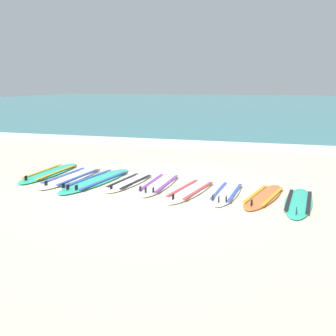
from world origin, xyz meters
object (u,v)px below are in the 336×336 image
at_px(surfboard_8, 299,202).
at_px(surfboard_5, 191,191).
at_px(surfboard_6, 227,193).
at_px(surfboard_0, 50,173).
at_px(surfboard_1, 72,177).
at_px(surfboard_2, 97,180).
at_px(surfboard_3, 129,182).
at_px(surfboard_7, 264,197).
at_px(surfboard_4, 159,184).

bearing_deg(surfboard_8, surfboard_5, 174.11).
relative_size(surfboard_6, surfboard_8, 0.94).
xyz_separation_m(surfboard_0, surfboard_1, (0.77, -0.26, -0.00)).
xyz_separation_m(surfboard_2, surfboard_3, (0.81, 0.05, -0.00)).
bearing_deg(surfboard_7, surfboard_3, 174.16).
distance_m(surfboard_7, surfboard_8, 0.69).
bearing_deg(surfboard_6, surfboard_8, -10.04).
bearing_deg(surfboard_0, surfboard_7, -6.69).
bearing_deg(surfboard_0, surfboard_5, -9.05).
height_order(surfboard_4, surfboard_7, same).
bearing_deg(surfboard_6, surfboard_0, 172.76).
xyz_separation_m(surfboard_0, surfboard_6, (4.58, -0.58, 0.00)).
relative_size(surfboard_0, surfboard_7, 1.15).
xyz_separation_m(surfboard_3, surfboard_5, (1.51, -0.29, -0.00)).
height_order(surfboard_5, surfboard_6, same).
bearing_deg(surfboard_1, surfboard_4, -0.68).
bearing_deg(surfboard_7, surfboard_1, 175.42).
bearing_deg(surfboard_4, surfboard_1, 179.32).
height_order(surfboard_2, surfboard_4, same).
height_order(surfboard_0, surfboard_5, same).
height_order(surfboard_4, surfboard_6, same).
bearing_deg(surfboard_1, surfboard_7, -4.58).
bearing_deg(surfboard_3, surfboard_4, 2.27).
distance_m(surfboard_1, surfboard_8, 5.25).
bearing_deg(surfboard_8, surfboard_7, 162.57).
bearing_deg(surfboard_4, surfboard_5, -21.86).
relative_size(surfboard_4, surfboard_7, 1.04).
bearing_deg(surfboard_4, surfboard_7, -8.31).
distance_m(surfboard_5, surfboard_7, 1.52).
xyz_separation_m(surfboard_2, surfboard_5, (2.32, -0.25, -0.00)).
bearing_deg(surfboard_1, surfboard_8, -6.24).
relative_size(surfboard_7, surfboard_8, 0.99).
relative_size(surfboard_1, surfboard_6, 1.25).
height_order(surfboard_2, surfboard_3, same).
bearing_deg(surfboard_7, surfboard_4, 171.69).
bearing_deg(surfboard_5, surfboard_6, 1.87).
height_order(surfboard_0, surfboard_2, same).
bearing_deg(surfboard_4, surfboard_3, -177.73).
distance_m(surfboard_0, surfboard_5, 3.86).
relative_size(surfboard_0, surfboard_4, 1.11).
relative_size(surfboard_2, surfboard_5, 1.24).
bearing_deg(surfboard_0, surfboard_4, -5.45).
distance_m(surfboard_3, surfboard_6, 2.29).
relative_size(surfboard_3, surfboard_7, 0.97).
bearing_deg(surfboard_8, surfboard_0, 172.09).
height_order(surfboard_0, surfboard_1, same).
distance_m(surfboard_6, surfboard_7, 0.75).
height_order(surfboard_0, surfboard_4, same).
bearing_deg(surfboard_2, surfboard_5, -6.03).
bearing_deg(surfboard_0, surfboard_3, -7.81).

